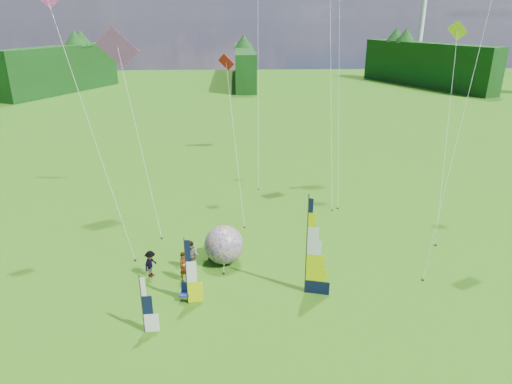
{
  "coord_description": "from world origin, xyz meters",
  "views": [
    {
      "loc": [
        -1.96,
        -18.05,
        14.13
      ],
      "look_at": [
        -1.0,
        4.0,
        5.5
      ],
      "focal_mm": 32.0,
      "sensor_mm": 36.0,
      "label": 1
    }
  ],
  "objects_px": {
    "bol_inflatable": "(224,245)",
    "spectator_d": "(211,247)",
    "spectator_a": "(184,266)",
    "camp_chair": "(185,293)",
    "spectator_b": "(191,256)",
    "kite_whale": "(332,84)",
    "feather_banner_main": "(307,247)",
    "spectator_c": "(151,264)",
    "side_banner_far": "(142,305)",
    "side_banner_left": "(186,272)"
  },
  "relations": [
    {
      "from": "side_banner_far",
      "to": "spectator_a",
      "type": "distance_m",
      "value": 4.79
    },
    {
      "from": "kite_whale",
      "to": "bol_inflatable",
      "type": "bearing_deg",
      "value": -115.76
    },
    {
      "from": "side_banner_left",
      "to": "kite_whale",
      "type": "xyz_separation_m",
      "value": [
        10.5,
        17.2,
        6.97
      ]
    },
    {
      "from": "spectator_b",
      "to": "spectator_d",
      "type": "bearing_deg",
      "value": 70.79
    },
    {
      "from": "camp_chair",
      "to": "kite_whale",
      "type": "distance_m",
      "value": 21.74
    },
    {
      "from": "spectator_a",
      "to": "camp_chair",
      "type": "relative_size",
      "value": 1.78
    },
    {
      "from": "feather_banner_main",
      "to": "kite_whale",
      "type": "distance_m",
      "value": 18.1
    },
    {
      "from": "bol_inflatable",
      "to": "spectator_b",
      "type": "bearing_deg",
      "value": -155.53
    },
    {
      "from": "side_banner_left",
      "to": "kite_whale",
      "type": "height_order",
      "value": "kite_whale"
    },
    {
      "from": "spectator_b",
      "to": "camp_chair",
      "type": "bearing_deg",
      "value": -70.07
    },
    {
      "from": "spectator_b",
      "to": "kite_whale",
      "type": "distance_m",
      "value": 19.16
    },
    {
      "from": "side_banner_far",
      "to": "camp_chair",
      "type": "distance_m",
      "value": 3.15
    },
    {
      "from": "spectator_a",
      "to": "spectator_d",
      "type": "xyz_separation_m",
      "value": [
        1.37,
        2.32,
        -0.07
      ]
    },
    {
      "from": "feather_banner_main",
      "to": "bol_inflatable",
      "type": "bearing_deg",
      "value": 156.25
    },
    {
      "from": "side_banner_far",
      "to": "spectator_c",
      "type": "xyz_separation_m",
      "value": [
        -0.51,
        5.0,
        -0.7
      ]
    },
    {
      "from": "side_banner_far",
      "to": "bol_inflatable",
      "type": "relative_size",
      "value": 1.28
    },
    {
      "from": "bol_inflatable",
      "to": "camp_chair",
      "type": "xyz_separation_m",
      "value": [
        -1.97,
        -3.99,
        -0.68
      ]
    },
    {
      "from": "spectator_c",
      "to": "side_banner_far",
      "type": "bearing_deg",
      "value": -150.96
    },
    {
      "from": "side_banner_left",
      "to": "camp_chair",
      "type": "relative_size",
      "value": 3.7
    },
    {
      "from": "spectator_b",
      "to": "camp_chair",
      "type": "distance_m",
      "value": 3.16
    },
    {
      "from": "spectator_d",
      "to": "kite_whale",
      "type": "bearing_deg",
      "value": -104.22
    },
    {
      "from": "camp_chair",
      "to": "spectator_a",
      "type": "bearing_deg",
      "value": 108.1
    },
    {
      "from": "spectator_c",
      "to": "spectator_d",
      "type": "xyz_separation_m",
      "value": [
        3.34,
        1.83,
        -0.0
      ]
    },
    {
      "from": "spectator_c",
      "to": "spectator_d",
      "type": "distance_m",
      "value": 3.81
    },
    {
      "from": "feather_banner_main",
      "to": "kite_whale",
      "type": "relative_size",
      "value": 0.31
    },
    {
      "from": "side_banner_left",
      "to": "camp_chair",
      "type": "height_order",
      "value": "side_banner_left"
    },
    {
      "from": "bol_inflatable",
      "to": "spectator_d",
      "type": "relative_size",
      "value": 1.46
    },
    {
      "from": "camp_chair",
      "to": "spectator_d",
      "type": "bearing_deg",
      "value": 87.18
    },
    {
      "from": "side_banner_left",
      "to": "spectator_b",
      "type": "height_order",
      "value": "side_banner_left"
    },
    {
      "from": "bol_inflatable",
      "to": "camp_chair",
      "type": "distance_m",
      "value": 4.5
    },
    {
      "from": "feather_banner_main",
      "to": "spectator_d",
      "type": "bearing_deg",
      "value": 158.05
    },
    {
      "from": "camp_chair",
      "to": "feather_banner_main",
      "type": "bearing_deg",
      "value": 16.53
    },
    {
      "from": "side_banner_left",
      "to": "side_banner_far",
      "type": "bearing_deg",
      "value": -130.31
    },
    {
      "from": "spectator_a",
      "to": "feather_banner_main",
      "type": "bearing_deg",
      "value": -57.01
    },
    {
      "from": "spectator_c",
      "to": "kite_whale",
      "type": "xyz_separation_m",
      "value": [
        12.84,
        14.51,
        8.0
      ]
    },
    {
      "from": "spectator_d",
      "to": "kite_whale",
      "type": "height_order",
      "value": "kite_whale"
    },
    {
      "from": "feather_banner_main",
      "to": "side_banner_far",
      "type": "distance_m",
      "value": 8.7
    },
    {
      "from": "feather_banner_main",
      "to": "side_banner_far",
      "type": "height_order",
      "value": "feather_banner_main"
    },
    {
      "from": "kite_whale",
      "to": "spectator_a",
      "type": "bearing_deg",
      "value": -118.08
    },
    {
      "from": "bol_inflatable",
      "to": "camp_chair",
      "type": "bearing_deg",
      "value": -116.29
    },
    {
      "from": "spectator_c",
      "to": "camp_chair",
      "type": "bearing_deg",
      "value": -116.0
    },
    {
      "from": "feather_banner_main",
      "to": "side_banner_far",
      "type": "bearing_deg",
      "value": -145.45
    },
    {
      "from": "feather_banner_main",
      "to": "spectator_d",
      "type": "distance_m",
      "value": 6.81
    },
    {
      "from": "spectator_c",
      "to": "spectator_d",
      "type": "relative_size",
      "value": 1.0
    },
    {
      "from": "feather_banner_main",
      "to": "camp_chair",
      "type": "xyz_separation_m",
      "value": [
        -6.41,
        -0.51,
        -2.27
      ]
    },
    {
      "from": "side_banner_far",
      "to": "kite_whale",
      "type": "relative_size",
      "value": 0.17
    },
    {
      "from": "spectator_b",
      "to": "kite_whale",
      "type": "xyz_separation_m",
      "value": [
        10.56,
        13.91,
        7.88
      ]
    },
    {
      "from": "side_banner_left",
      "to": "spectator_c",
      "type": "distance_m",
      "value": 3.72
    },
    {
      "from": "side_banner_left",
      "to": "bol_inflatable",
      "type": "xyz_separation_m",
      "value": [
        1.82,
        4.15,
        -0.66
      ]
    },
    {
      "from": "spectator_a",
      "to": "kite_whale",
      "type": "xyz_separation_m",
      "value": [
        10.87,
        14.99,
        7.93
      ]
    }
  ]
}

